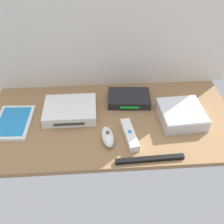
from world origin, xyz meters
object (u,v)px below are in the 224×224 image
mini_computer (181,114)px  game_case (14,122)px  network_router (129,98)px  remote_nunchuk (108,137)px  game_console (70,110)px  remote_wand (130,135)px  sensor_bar (150,159)px

mini_computer → game_case: size_ratio=0.92×
mini_computer → network_router: size_ratio=0.95×
game_case → remote_nunchuk: (36.88, -11.53, 1.28)cm
game_console → remote_wand: game_console is taller
mini_computer → remote_nunchuk: 31.52cm
network_router → remote_wand: (-2.19, -21.27, -0.19)cm
game_console → sensor_bar: (28.53, -25.63, -1.50)cm
network_router → sensor_bar: network_router is taller
game_console → mini_computer: mini_computer is taller
game_console → remote_nunchuk: 21.23cm
game_console → game_case: (-22.36, -3.96, -1.44)cm
game_console → remote_wand: size_ratio=1.38×
game_case → remote_nunchuk: 38.66cm
game_case → sensor_bar: (50.89, -21.67, -0.06)cm
game_console → mini_computer: bearing=-7.5°
sensor_bar → remote_nunchuk: bearing=142.0°
mini_computer → remote_wand: bearing=-158.1°
game_case → remote_wand: remote_wand is taller
game_case → remote_wand: 46.35cm
mini_computer → remote_nunchuk: size_ratio=1.71×
game_console → remote_nunchuk: (14.52, -15.49, -0.16)cm
game_console → mini_computer: size_ratio=1.17×
remote_wand → sensor_bar: bearing=-71.2°
mini_computer → game_case: mini_computer is taller
network_router → remote_wand: same height
sensor_bar → game_console: bearing=135.9°
sensor_bar → network_router: bearing=94.2°
remote_wand → network_router: bearing=75.4°
network_router → mini_computer: bearing=-28.4°
game_console → game_case: bearing=-170.0°
game_case → remote_wand: size_ratio=1.29×
remote_wand → mini_computer: bearing=13.2°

